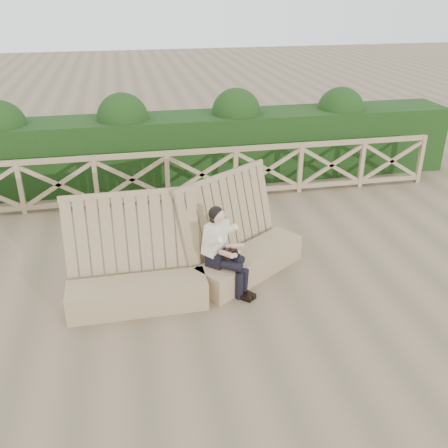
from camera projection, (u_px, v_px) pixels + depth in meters
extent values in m
plane|color=brown|center=(240.00, 288.00, 7.49)|extent=(60.00, 60.00, 0.00)
cube|color=#947654|center=(138.00, 295.00, 6.97)|extent=(1.92, 0.51, 0.41)
cube|color=#947654|center=(134.00, 250.00, 6.95)|extent=(1.92, 0.44, 1.53)
cube|color=#947654|center=(250.00, 263.00, 7.76)|extent=(1.87, 1.49, 0.41)
cube|color=#947654|center=(238.00, 224.00, 7.68)|extent=(1.84, 1.44, 1.53)
cube|color=black|center=(218.00, 257.00, 7.29)|extent=(0.41, 0.42, 0.21)
cube|color=beige|center=(215.00, 237.00, 7.17)|extent=(0.45, 0.46, 0.50)
sphere|color=tan|center=(218.00, 215.00, 6.99)|extent=(0.28, 0.28, 0.20)
sphere|color=black|center=(216.00, 214.00, 7.00)|extent=(0.31, 0.31, 0.22)
cylinder|color=black|center=(227.00, 264.00, 7.15)|extent=(0.42, 0.39, 0.14)
cylinder|color=black|center=(231.00, 256.00, 7.24)|extent=(0.42, 0.40, 0.16)
cylinder|color=black|center=(239.00, 286.00, 7.17)|extent=(0.16, 0.16, 0.41)
cylinder|color=black|center=(244.00, 283.00, 7.25)|extent=(0.16, 0.16, 0.41)
cube|color=black|center=(244.00, 297.00, 7.21)|extent=(0.23, 0.21, 0.08)
cube|color=black|center=(249.00, 294.00, 7.27)|extent=(0.23, 0.21, 0.08)
cube|color=black|center=(229.00, 254.00, 7.19)|extent=(0.21, 0.22, 0.13)
cube|color=black|center=(238.00, 254.00, 7.08)|extent=(0.11, 0.10, 0.11)
cube|color=#9A8559|center=(201.00, 151.00, 10.12)|extent=(10.10, 0.07, 0.10)
cube|color=#9A8559|center=(202.00, 194.00, 10.52)|extent=(10.10, 0.07, 0.10)
cube|color=black|center=(193.00, 148.00, 11.31)|extent=(12.00, 1.20, 1.50)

